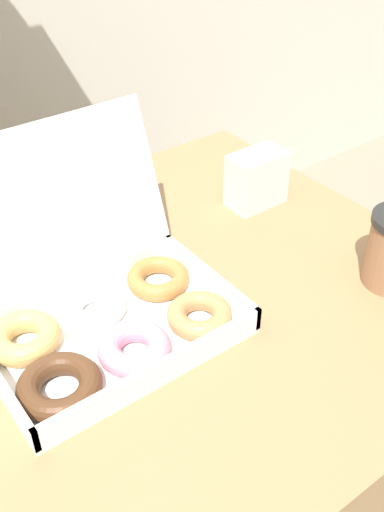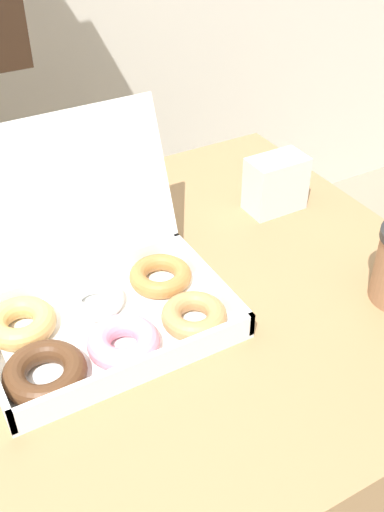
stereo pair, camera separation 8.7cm
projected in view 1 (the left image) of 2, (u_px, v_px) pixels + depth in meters
table at (134, 463)px, 1.10m from camera, size 1.05×0.80×0.73m
donut_box at (101, 311)px, 0.84m from camera, size 0.35×0.32×0.26m
napkin_holder at (257, 179)px, 1.11m from camera, size 0.11×0.06×0.10m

